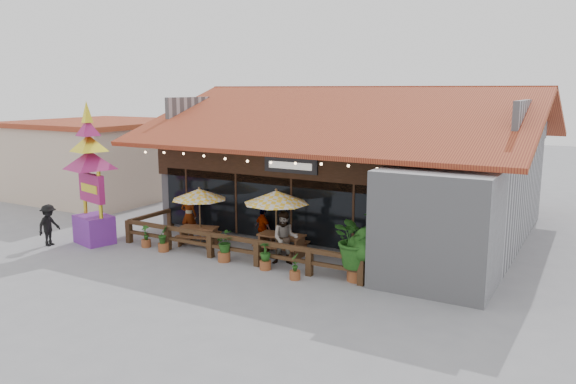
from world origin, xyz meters
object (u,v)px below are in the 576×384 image
Objects in this scene: umbrella_right at (276,197)px; pedestrian at (49,225)px; umbrella_left at (199,194)px; picnic_table_left at (199,232)px; picnic_table_right at (281,241)px; thai_sign_tower at (90,164)px; tropical_plant at (358,240)px.

umbrella_right reaches higher than pedestrian.
umbrella_left is 0.88× the size of umbrella_right.
picnic_table_left is at bearing -68.83° from pedestrian.
thai_sign_tower is (-7.23, -2.17, 2.60)m from picnic_table_right.
picnic_table_right is at bearing 4.68° from umbrella_left.
picnic_table_right is 7.99m from thai_sign_tower.
pedestrian is at bearing -169.76° from tropical_plant.
picnic_table_left is 3.58m from picnic_table_right.
umbrella_right is at bearing 0.44° from picnic_table_left.
umbrella_left is 3.43m from umbrella_right.
umbrella_left is 0.44× the size of thai_sign_tower.
pedestrian is (-11.88, -2.15, -0.53)m from tropical_plant.
picnic_table_right is (0.06, 0.25, -1.65)m from umbrella_right.
picnic_table_left is 7.09m from tropical_plant.
picnic_table_right is 9.07m from pedestrian.
umbrella_right is 1.67m from picnic_table_right.
thai_sign_tower is (-3.67, -1.89, 2.67)m from picnic_table_left.
thai_sign_tower is at bearing -152.76° from picnic_table_left.
thai_sign_tower is at bearing -165.03° from umbrella_right.
thai_sign_tower is at bearing -174.48° from tropical_plant.
umbrella_left is at bearing -179.46° from umbrella_right.
umbrella_right is 1.83× the size of pedestrian.
thai_sign_tower is at bearing -57.92° from pedestrian.
umbrella_left is at bearing -3.93° from picnic_table_left.
tropical_plant is at bearing -14.25° from umbrella_right.
umbrella_left is 1.52× the size of picnic_table_left.
umbrella_left is 1.11× the size of tropical_plant.
pedestrian is (-8.39, -3.03, -1.38)m from umbrella_right.
tropical_plant reaches higher than pedestrian.
umbrella_right is at bearing 165.75° from tropical_plant.
thai_sign_tower reaches higher than pedestrian.
tropical_plant is (6.91, -0.85, -0.65)m from umbrella_left.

